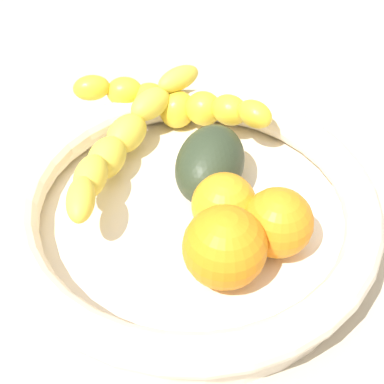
{
  "coord_description": "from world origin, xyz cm",
  "views": [
    {
      "loc": [
        15.28,
        31.34,
        42.17
      ],
      "look_at": [
        0.0,
        0.0,
        8.38
      ],
      "focal_mm": 53.41,
      "sensor_mm": 36.0,
      "label": 1
    }
  ],
  "objects_px": {
    "fruit_bowl": "(192,212)",
    "orange_front": "(224,205)",
    "orange_mid_right": "(225,247)",
    "avocado_dark": "(210,164)",
    "orange_mid_left": "(278,223)",
    "banana_draped_right": "(123,140)",
    "banana_draped_left": "(175,104)"
  },
  "relations": [
    {
      "from": "fruit_bowl",
      "to": "orange_front",
      "type": "xyz_separation_m",
      "value": [
        -0.02,
        0.02,
        0.02
      ]
    },
    {
      "from": "orange_mid_right",
      "to": "avocado_dark",
      "type": "relative_size",
      "value": 0.75
    },
    {
      "from": "fruit_bowl",
      "to": "orange_mid_left",
      "type": "bearing_deg",
      "value": 127.35
    },
    {
      "from": "fruit_bowl",
      "to": "orange_mid_right",
      "type": "bearing_deg",
      "value": 85.38
    },
    {
      "from": "fruit_bowl",
      "to": "banana_draped_right",
      "type": "height_order",
      "value": "banana_draped_right"
    },
    {
      "from": "fruit_bowl",
      "to": "avocado_dark",
      "type": "relative_size",
      "value": 3.68
    },
    {
      "from": "orange_mid_right",
      "to": "fruit_bowl",
      "type": "bearing_deg",
      "value": -94.62
    },
    {
      "from": "fruit_bowl",
      "to": "avocado_dark",
      "type": "height_order",
      "value": "avocado_dark"
    },
    {
      "from": "fruit_bowl",
      "to": "orange_front",
      "type": "bearing_deg",
      "value": 127.46
    },
    {
      "from": "fruit_bowl",
      "to": "banana_draped_left",
      "type": "height_order",
      "value": "banana_draped_left"
    },
    {
      "from": "banana_draped_right",
      "to": "fruit_bowl",
      "type": "bearing_deg",
      "value": 107.7
    },
    {
      "from": "fruit_bowl",
      "to": "banana_draped_left",
      "type": "xyz_separation_m",
      "value": [
        -0.04,
        -0.12,
        0.03
      ]
    },
    {
      "from": "banana_draped_left",
      "to": "orange_mid_right",
      "type": "distance_m",
      "value": 0.2
    },
    {
      "from": "orange_mid_left",
      "to": "avocado_dark",
      "type": "bearing_deg",
      "value": -79.26
    },
    {
      "from": "fruit_bowl",
      "to": "banana_draped_left",
      "type": "relative_size",
      "value": 1.98
    },
    {
      "from": "banana_draped_right",
      "to": "orange_mid_left",
      "type": "relative_size",
      "value": 3.27
    },
    {
      "from": "banana_draped_right",
      "to": "orange_mid_right",
      "type": "relative_size",
      "value": 2.88
    },
    {
      "from": "fruit_bowl",
      "to": "avocado_dark",
      "type": "xyz_separation_m",
      "value": [
        -0.03,
        -0.03,
        0.02
      ]
    },
    {
      "from": "orange_mid_right",
      "to": "avocado_dark",
      "type": "bearing_deg",
      "value": -110.95
    },
    {
      "from": "banana_draped_right",
      "to": "avocado_dark",
      "type": "height_order",
      "value": "avocado_dark"
    },
    {
      "from": "orange_mid_left",
      "to": "fruit_bowl",
      "type": "bearing_deg",
      "value": -52.65
    },
    {
      "from": "banana_draped_right",
      "to": "orange_mid_right",
      "type": "bearing_deg",
      "value": 98.25
    },
    {
      "from": "banana_draped_left",
      "to": "orange_front",
      "type": "bearing_deg",
      "value": 81.47
    },
    {
      "from": "banana_draped_right",
      "to": "orange_mid_left",
      "type": "distance_m",
      "value": 0.17
    },
    {
      "from": "fruit_bowl",
      "to": "orange_mid_right",
      "type": "distance_m",
      "value": 0.07
    },
    {
      "from": "fruit_bowl",
      "to": "orange_front",
      "type": "relative_size",
      "value": 5.87
    },
    {
      "from": "orange_front",
      "to": "orange_mid_left",
      "type": "bearing_deg",
      "value": 127.28
    },
    {
      "from": "orange_front",
      "to": "orange_mid_left",
      "type": "xyz_separation_m",
      "value": [
        -0.03,
        0.04,
        0.0
      ]
    },
    {
      "from": "banana_draped_right",
      "to": "orange_front",
      "type": "height_order",
      "value": "banana_draped_right"
    },
    {
      "from": "orange_mid_left",
      "to": "avocado_dark",
      "type": "height_order",
      "value": "avocado_dark"
    },
    {
      "from": "banana_draped_right",
      "to": "orange_front",
      "type": "distance_m",
      "value": 0.12
    },
    {
      "from": "orange_mid_right",
      "to": "avocado_dark",
      "type": "height_order",
      "value": "orange_mid_right"
    }
  ]
}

